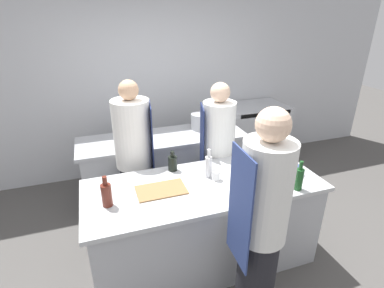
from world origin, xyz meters
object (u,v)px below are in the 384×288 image
(bottle_wine, at_px, (209,166))
(stockpot, at_px, (200,121))
(bottle_olive_oil, at_px, (173,163))
(bowl_mixing_large, at_px, (261,177))
(chef_at_pass_far, at_px, (218,155))
(bowl_prep_small, at_px, (290,170))
(oven_range, at_px, (253,135))
(chef_at_prep_near, at_px, (261,227))
(chef_at_stove, at_px, (135,159))
(bottle_cooking_oil, at_px, (299,178))
(cup, at_px, (216,175))
(bottle_vinegar, at_px, (107,194))

(bottle_wine, xyz_separation_m, stockpot, (0.36, 1.21, -0.01))
(bottle_olive_oil, xyz_separation_m, bowl_mixing_large, (0.73, -0.44, -0.05))
(chef_at_pass_far, relative_size, bowl_prep_small, 7.54)
(oven_range, height_order, bowl_prep_small, oven_range)
(chef_at_prep_near, relative_size, stockpot, 7.42)
(chef_at_stove, distance_m, bottle_wine, 0.89)
(chef_at_prep_near, bearing_deg, bottle_wine, 7.60)
(chef_at_pass_far, height_order, bowl_prep_small, chef_at_pass_far)
(bottle_olive_oil, distance_m, bottle_cooking_oil, 1.17)
(bottle_cooking_oil, height_order, bowl_mixing_large, bottle_cooking_oil)
(bottle_cooking_oil, distance_m, cup, 0.73)
(bowl_prep_small, bearing_deg, bowl_mixing_large, -177.65)
(chef_at_pass_far, height_order, bottle_wine, chef_at_pass_far)
(bottle_cooking_oil, bearing_deg, oven_range, 69.76)
(chef_at_prep_near, height_order, bowl_prep_small, chef_at_prep_near)
(oven_range, bearing_deg, bowl_mixing_large, -118.35)
(chef_at_stove, relative_size, cup, 18.70)
(chef_at_pass_far, bearing_deg, oven_range, -29.76)
(bottle_wine, distance_m, bowl_mixing_large, 0.50)
(bottle_wine, relative_size, stockpot, 1.17)
(cup, bearing_deg, bowl_mixing_large, -19.05)
(bottle_cooking_oil, bearing_deg, bottle_olive_oil, 144.05)
(bottle_wine, xyz_separation_m, bowl_mixing_large, (0.44, -0.21, -0.08))
(chef_at_prep_near, height_order, bottle_vinegar, chef_at_prep_near)
(chef_at_prep_near, relative_size, bottle_cooking_oil, 6.57)
(chef_at_stove, height_order, stockpot, chef_at_stove)
(chef_at_pass_far, relative_size, cup, 18.06)
(oven_range, height_order, bottle_cooking_oil, bottle_cooking_oil)
(bottle_olive_oil, relative_size, bottle_cooking_oil, 0.75)
(chef_at_pass_far, xyz_separation_m, bottle_vinegar, (-1.25, -0.66, 0.16))
(oven_range, distance_m, bottle_olive_oil, 2.27)
(bottle_cooking_oil, relative_size, cup, 2.98)
(bottle_wine, height_order, bowl_mixing_large, bottle_wine)
(bottle_cooking_oil, height_order, cup, bottle_cooking_oil)
(chef_at_pass_far, distance_m, cup, 0.64)
(cup, bearing_deg, oven_range, 50.89)
(chef_at_stove, bearing_deg, bottle_wine, 51.94)
(cup, relative_size, stockpot, 0.38)
(cup, bearing_deg, bottle_wine, 121.34)
(chef_at_stove, relative_size, chef_at_pass_far, 1.04)
(bottle_cooking_oil, bearing_deg, chef_at_pass_far, 110.27)
(bowl_mixing_large, height_order, bowl_prep_small, bowl_prep_small)
(chef_at_pass_far, height_order, bowl_mixing_large, chef_at_pass_far)
(chef_at_stove, distance_m, stockpot, 1.13)
(bowl_prep_small, bearing_deg, bottle_vinegar, 178.98)
(bottle_olive_oil, distance_m, bottle_vinegar, 0.77)
(bowl_mixing_large, height_order, cup, cup)
(chef_at_pass_far, bearing_deg, bottle_vinegar, 132.72)
(oven_range, relative_size, bottle_vinegar, 3.68)
(bottle_wine, relative_size, bottle_cooking_oil, 1.04)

